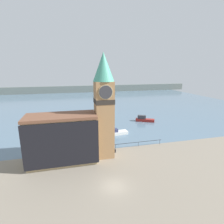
{
  "coord_description": "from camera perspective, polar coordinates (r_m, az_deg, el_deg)",
  "views": [
    {
      "loc": [
        -5.89,
        -22.53,
        17.56
      ],
      "look_at": [
        1.51,
        7.54,
        9.86
      ],
      "focal_mm": 28.0,
      "sensor_mm": 36.0,
      "label": 1
    }
  ],
  "objects": [
    {
      "name": "ground_plane",
      "position": [
        29.16,
        0.71,
        -23.05
      ],
      "size": [
        160.0,
        160.0,
        0.0
      ],
      "primitive_type": "plane",
      "color": "gray"
    },
    {
      "name": "water",
      "position": [
        96.97,
        -10.14,
        3.31
      ],
      "size": [
        160.0,
        120.0,
        0.0
      ],
      "color": "slate",
      "rests_on": "ground_plane"
    },
    {
      "name": "far_shoreline",
      "position": [
        136.15,
        -11.36,
        7.34
      ],
      "size": [
        180.0,
        3.0,
        5.0
      ],
      "color": "slate",
      "rests_on": "water"
    },
    {
      "name": "pier_railing",
      "position": [
        41.45,
        8.62,
        -9.81
      ],
      "size": [
        11.54,
        0.08,
        1.09
      ],
      "color": "#232328",
      "rests_on": "ground_plane"
    },
    {
      "name": "clock_tower",
      "position": [
        33.86,
        -2.64,
        2.62
      ],
      "size": [
        3.99,
        3.99,
        20.54
      ],
      "color": "#9E754C",
      "rests_on": "ground_plane"
    },
    {
      "name": "pier_building",
      "position": [
        34.57,
        -15.93,
        -8.45
      ],
      "size": [
        12.94,
        5.93,
        9.34
      ],
      "color": "tan",
      "rests_on": "ground_plane"
    },
    {
      "name": "boat_near",
      "position": [
        48.07,
        1.18,
        -6.68
      ],
      "size": [
        6.39,
        2.7,
        1.66
      ],
      "rotation": [
        0.0,
        0.0,
        0.12
      ],
      "color": "silver",
      "rests_on": "water"
    },
    {
      "name": "boat_far",
      "position": [
        60.81,
        10.42,
        -2.33
      ],
      "size": [
        6.35,
        4.37,
        2.07
      ],
      "rotation": [
        0.0,
        0.0,
        -0.48
      ],
      "color": "maroon",
      "rests_on": "water"
    },
    {
      "name": "mooring_bollard_near",
      "position": [
        38.5,
        1.07,
        -12.49
      ],
      "size": [
        0.3,
        0.3,
        0.75
      ],
      "color": "black",
      "rests_on": "ground_plane"
    }
  ]
}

